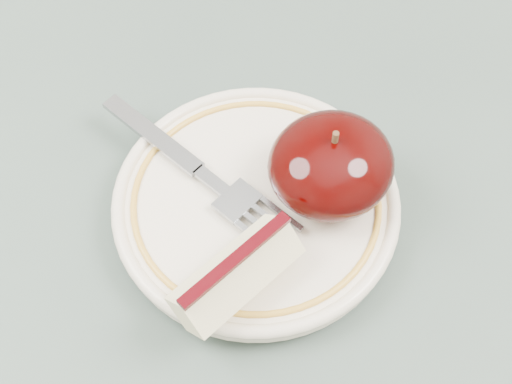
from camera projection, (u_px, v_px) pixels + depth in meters
table at (375, 321)px, 0.53m from camera, size 0.90×0.90×0.75m
plate at (256, 203)px, 0.46m from camera, size 0.19×0.19×0.02m
apple_half at (331, 165)px, 0.44m from camera, size 0.08×0.08×0.06m
apple_wedge at (236, 273)px, 0.41m from camera, size 0.08×0.05×0.04m
fork at (199, 171)px, 0.46m from camera, size 0.06×0.17×0.00m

